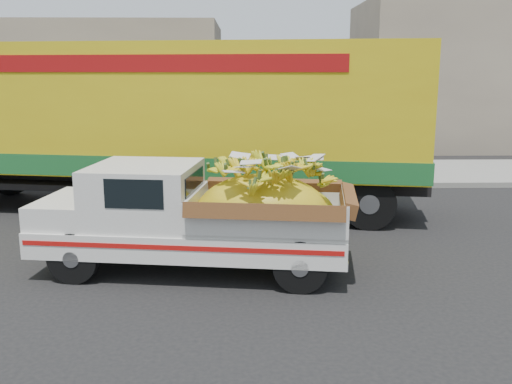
{
  "coord_description": "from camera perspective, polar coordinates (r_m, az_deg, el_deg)",
  "views": [
    {
      "loc": [
        2.0,
        -9.65,
        3.21
      ],
      "look_at": [
        2.21,
        -0.29,
        1.21
      ],
      "focal_mm": 40.0,
      "sensor_mm": 36.0,
      "label": 1
    }
  ],
  "objects": [
    {
      "name": "sidewalk",
      "position": [
        18.05,
        -7.59,
        1.94
      ],
      "size": [
        60.0,
        4.0,
        0.14
      ],
      "primitive_type": "cube",
      "color": "gray",
      "rests_on": "ground"
    },
    {
      "name": "pickup_truck",
      "position": [
        9.17,
        -4.07,
        -2.34
      ],
      "size": [
        5.14,
        2.45,
        1.73
      ],
      "rotation": [
        0.0,
        0.0,
        -0.13
      ],
      "color": "black",
      "rests_on": "ground"
    },
    {
      "name": "curb",
      "position": [
        16.0,
        -8.4,
        0.63
      ],
      "size": [
        60.0,
        0.25,
        0.15
      ],
      "primitive_type": "cube",
      "color": "gray",
      "rests_on": "ground"
    },
    {
      "name": "ground",
      "position": [
        10.36,
        -12.4,
        -6.26
      ],
      "size": [
        100.0,
        100.0,
        0.0
      ],
      "primitive_type": "plane",
      "color": "black",
      "rests_on": "ground"
    },
    {
      "name": "semi_trailer",
      "position": [
        13.28,
        -9.37,
        7.21
      ],
      "size": [
        12.08,
        4.51,
        3.8
      ],
      "rotation": [
        0.0,
        0.0,
        -0.17
      ],
      "color": "black",
      "rests_on": "ground"
    }
  ]
}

